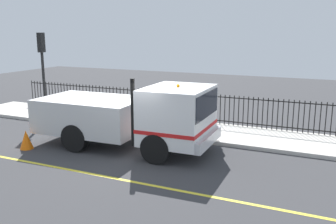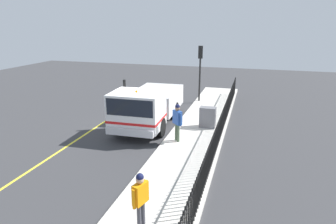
{
  "view_description": "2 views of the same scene",
  "coord_description": "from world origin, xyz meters",
  "px_view_note": "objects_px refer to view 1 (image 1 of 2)",
  "views": [
    {
      "loc": [
        -10.56,
        -5.98,
        4.1
      ],
      "look_at": [
        1.2,
        -0.58,
        1.25
      ],
      "focal_mm": 40.16,
      "sensor_mm": 36.0,
      "label": 1
    },
    {
      "loc": [
        5.8,
        -13.89,
        5.49
      ],
      "look_at": [
        1.84,
        -0.37,
        1.14
      ],
      "focal_mm": 31.15,
      "sensor_mm": 36.0,
      "label": 2
    }
  ],
  "objects_px": {
    "worker_standing": "(208,107)",
    "traffic_cone": "(26,140)",
    "work_truck": "(137,114)",
    "traffic_light_near": "(42,58)",
    "utility_cabinet": "(165,111)"
  },
  "relations": [
    {
      "from": "work_truck",
      "to": "traffic_light_near",
      "type": "distance_m",
      "value": 6.24
    },
    {
      "from": "worker_standing",
      "to": "traffic_light_near",
      "type": "height_order",
      "value": "traffic_light_near"
    },
    {
      "from": "work_truck",
      "to": "traffic_light_near",
      "type": "bearing_deg",
      "value": -109.14
    },
    {
      "from": "work_truck",
      "to": "traffic_cone",
      "type": "height_order",
      "value": "work_truck"
    },
    {
      "from": "utility_cabinet",
      "to": "worker_standing",
      "type": "bearing_deg",
      "value": -114.8
    },
    {
      "from": "worker_standing",
      "to": "traffic_cone",
      "type": "bearing_deg",
      "value": -10.12
    },
    {
      "from": "traffic_cone",
      "to": "work_truck",
      "type": "bearing_deg",
      "value": -65.13
    },
    {
      "from": "work_truck",
      "to": "traffic_light_near",
      "type": "relative_size",
      "value": 1.68
    },
    {
      "from": "traffic_light_near",
      "to": "traffic_cone",
      "type": "height_order",
      "value": "traffic_light_near"
    },
    {
      "from": "utility_cabinet",
      "to": "work_truck",
      "type": "bearing_deg",
      "value": -171.93
    },
    {
      "from": "worker_standing",
      "to": "traffic_cone",
      "type": "height_order",
      "value": "worker_standing"
    },
    {
      "from": "work_truck",
      "to": "utility_cabinet",
      "type": "bearing_deg",
      "value": -173.69
    },
    {
      "from": "worker_standing",
      "to": "traffic_light_near",
      "type": "distance_m",
      "value": 7.77
    },
    {
      "from": "work_truck",
      "to": "utility_cabinet",
      "type": "relative_size",
      "value": 5.89
    },
    {
      "from": "worker_standing",
      "to": "traffic_light_near",
      "type": "relative_size",
      "value": 0.47
    }
  ]
}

